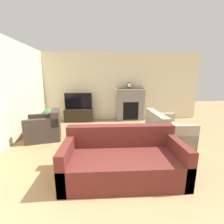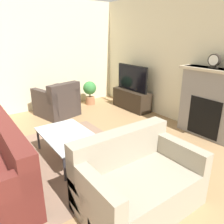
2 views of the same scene
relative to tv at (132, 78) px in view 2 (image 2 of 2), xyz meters
The scene contains 11 objects.
wall_back 1.19m from the tv, 16.50° to the left, with size 7.80×0.06×2.70m.
wall_left 2.72m from the tv, 121.90° to the right, with size 0.06×8.07×2.70m.
area_rug 2.78m from the tv, 61.95° to the right, with size 2.35×1.91×0.00m.
fireplace 2.09m from the tv, ahead, with size 1.24×0.36×1.29m.
tv_stand 0.57m from the tv, 90.00° to the left, with size 1.11×0.38×0.50m.
tv is the anchor object (origin of this frame).
couch_loveseat 3.48m from the tv, 39.61° to the right, with size 0.87×1.32×0.82m.
armchair_by_window 1.95m from the tv, 110.52° to the right, with size 1.03×0.97×0.82m.
coffee_table 2.71m from the tv, 62.17° to the right, with size 1.15×0.71×0.39m.
potted_plant 1.26m from the tv, 145.04° to the right, with size 0.36×0.36×0.65m.
mantel_clock 2.12m from the tv, ahead, with size 0.22×0.07×0.25m.
Camera 2 is at (3.12, 1.19, 1.86)m, focal length 35.00 mm.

